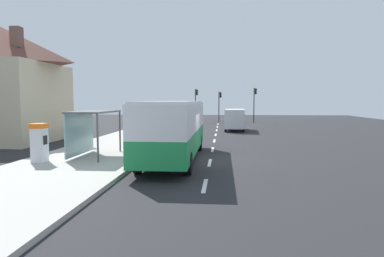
# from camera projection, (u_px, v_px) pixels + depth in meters

# --- Properties ---
(ground_plane) EXTENTS (56.00, 92.00, 0.04)m
(ground_plane) POSITION_uv_depth(u_px,v_px,m) (213.00, 135.00, 33.33)
(ground_plane) COLOR #262628
(sidewalk_platform) EXTENTS (6.20, 30.00, 0.18)m
(sidewalk_platform) POSITION_uv_depth(u_px,v_px,m) (105.00, 151.00, 21.97)
(sidewalk_platform) COLOR #ADAAA3
(sidewalk_platform) RESTS_ON ground
(lane_stripe_seg_0) EXTENTS (0.16, 2.20, 0.01)m
(lane_stripe_seg_0) POSITION_uv_depth(u_px,v_px,m) (205.00, 186.00, 13.45)
(lane_stripe_seg_0) COLOR silver
(lane_stripe_seg_0) RESTS_ON ground
(lane_stripe_seg_1) EXTENTS (0.16, 2.20, 0.01)m
(lane_stripe_seg_1) POSITION_uv_depth(u_px,v_px,m) (210.00, 163.00, 18.42)
(lane_stripe_seg_1) COLOR silver
(lane_stripe_seg_1) RESTS_ON ground
(lane_stripe_seg_2) EXTENTS (0.16, 2.20, 0.01)m
(lane_stripe_seg_2) POSITION_uv_depth(u_px,v_px,m) (213.00, 149.00, 23.38)
(lane_stripe_seg_2) COLOR silver
(lane_stripe_seg_2) RESTS_ON ground
(lane_stripe_seg_3) EXTENTS (0.16, 2.20, 0.01)m
(lane_stripe_seg_3) POSITION_uv_depth(u_px,v_px,m) (214.00, 141.00, 28.35)
(lane_stripe_seg_3) COLOR silver
(lane_stripe_seg_3) RESTS_ON ground
(lane_stripe_seg_4) EXTENTS (0.16, 2.20, 0.01)m
(lane_stripe_seg_4) POSITION_uv_depth(u_px,v_px,m) (216.00, 135.00, 33.31)
(lane_stripe_seg_4) COLOR silver
(lane_stripe_seg_4) RESTS_ON ground
(lane_stripe_seg_5) EXTENTS (0.16, 2.20, 0.01)m
(lane_stripe_seg_5) POSITION_uv_depth(u_px,v_px,m) (217.00, 130.00, 38.28)
(lane_stripe_seg_5) COLOR silver
(lane_stripe_seg_5) RESTS_ON ground
(lane_stripe_seg_6) EXTENTS (0.16, 2.20, 0.01)m
(lane_stripe_seg_6) POSITION_uv_depth(u_px,v_px,m) (217.00, 127.00, 43.24)
(lane_stripe_seg_6) COLOR silver
(lane_stripe_seg_6) RESTS_ON ground
(lane_stripe_seg_7) EXTENTS (0.16, 2.20, 0.01)m
(lane_stripe_seg_7) POSITION_uv_depth(u_px,v_px,m) (218.00, 124.00, 48.21)
(lane_stripe_seg_7) COLOR silver
(lane_stripe_seg_7) RESTS_ON ground
(bus) EXTENTS (2.57, 11.02, 3.21)m
(bus) POSITION_uv_depth(u_px,v_px,m) (174.00, 126.00, 19.10)
(bus) COLOR #1E8C47
(bus) RESTS_ON ground
(white_van) EXTENTS (2.24, 5.29, 2.30)m
(white_van) POSITION_uv_depth(u_px,v_px,m) (235.00, 118.00, 37.93)
(white_van) COLOR silver
(white_van) RESTS_ON ground
(sedan_near) EXTENTS (1.95, 4.45, 1.52)m
(sedan_near) POSITION_uv_depth(u_px,v_px,m) (232.00, 117.00, 52.42)
(sedan_near) COLOR #A51919
(sedan_near) RESTS_ON ground
(ticket_machine) EXTENTS (0.66, 0.76, 1.94)m
(ticket_machine) POSITION_uv_depth(u_px,v_px,m) (39.00, 143.00, 17.46)
(ticket_machine) COLOR silver
(ticket_machine) RESTS_ON sidewalk_platform
(recycling_bin_yellow) EXTENTS (0.52, 0.52, 0.95)m
(recycling_bin_yellow) POSITION_uv_depth(u_px,v_px,m) (142.00, 142.00, 22.30)
(recycling_bin_yellow) COLOR yellow
(recycling_bin_yellow) RESTS_ON sidewalk_platform
(recycling_bin_orange) EXTENTS (0.52, 0.52, 0.95)m
(recycling_bin_orange) POSITION_uv_depth(u_px,v_px,m) (144.00, 140.00, 23.00)
(recycling_bin_orange) COLOR orange
(recycling_bin_orange) RESTS_ON sidewalk_platform
(recycling_bin_blue) EXTENTS (0.52, 0.52, 0.95)m
(recycling_bin_blue) POSITION_uv_depth(u_px,v_px,m) (146.00, 139.00, 23.69)
(recycling_bin_blue) COLOR blue
(recycling_bin_blue) RESTS_ON sidewalk_platform
(traffic_light_near_side) EXTENTS (0.49, 0.28, 5.06)m
(traffic_light_near_side) POSITION_uv_depth(u_px,v_px,m) (255.00, 100.00, 51.16)
(traffic_light_near_side) COLOR #2D2D2D
(traffic_light_near_side) RESTS_ON ground
(traffic_light_far_side) EXTENTS (0.49, 0.28, 4.95)m
(traffic_light_far_side) POSITION_uv_depth(u_px,v_px,m) (196.00, 100.00, 52.71)
(traffic_light_far_side) COLOR #2D2D2D
(traffic_light_far_side) RESTS_ON ground
(traffic_light_median) EXTENTS (0.49, 0.28, 4.57)m
(traffic_light_median) POSITION_uv_depth(u_px,v_px,m) (220.00, 102.00, 53.22)
(traffic_light_median) COLOR #2D2D2D
(traffic_light_median) RESTS_ON ground
(bus_shelter) EXTENTS (1.80, 4.00, 2.50)m
(bus_shelter) POSITION_uv_depth(u_px,v_px,m) (89.00, 121.00, 19.37)
(bus_shelter) COLOR #4C4C51
(bus_shelter) RESTS_ON sidewalk_platform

